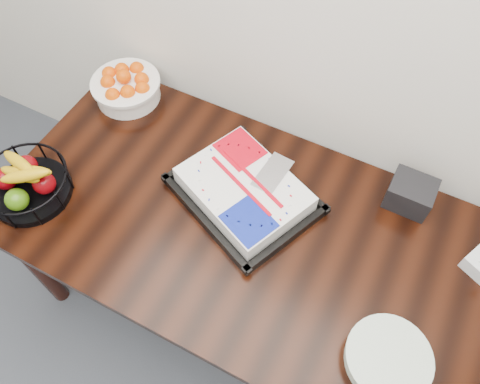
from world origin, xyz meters
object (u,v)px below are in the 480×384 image
at_px(napkin_box, 410,194).
at_px(tangerine_bowl, 125,83).
at_px(fruit_basket, 26,183).
at_px(plate_stack, 387,359).
at_px(cake_tray, 244,191).
at_px(table, 250,240).

bearing_deg(napkin_box, tangerine_bowl, -178.74).
height_order(fruit_basket, plate_stack, fruit_basket).
bearing_deg(cake_tray, fruit_basket, -154.18).
bearing_deg(tangerine_bowl, cake_tray, -19.01).
relative_size(table, tangerine_bowl, 6.44).
xyz_separation_m(table, cake_tray, (-0.08, 0.10, 0.13)).
bearing_deg(napkin_box, table, -141.66).
height_order(cake_tray, fruit_basket, fruit_basket).
xyz_separation_m(cake_tray, fruit_basket, (-0.68, -0.33, 0.02)).
distance_m(cake_tray, plate_stack, 0.70).
height_order(tangerine_bowl, napkin_box, tangerine_bowl).
height_order(table, tangerine_bowl, tangerine_bowl).
relative_size(tangerine_bowl, fruit_basket, 0.92).
xyz_separation_m(table, tangerine_bowl, (-0.73, 0.32, 0.16)).
height_order(cake_tray, napkin_box, napkin_box).
distance_m(tangerine_bowl, fruit_basket, 0.56).
xyz_separation_m(table, plate_stack, (0.54, -0.22, 0.12)).
relative_size(plate_stack, napkin_box, 1.66).
xyz_separation_m(cake_tray, napkin_box, (0.52, 0.25, 0.01)).
relative_size(cake_tray, napkin_box, 3.89).
distance_m(table, fruit_basket, 0.81).
relative_size(table, fruit_basket, 5.91).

